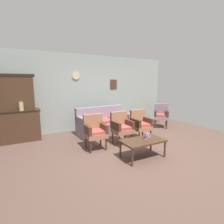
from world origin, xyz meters
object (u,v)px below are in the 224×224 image
armchair_row_middle (121,126)px  floor_vase_by_wall (157,114)px  wingback_chair_by_fireplace (161,114)px  armchair_near_couch_end (95,130)px  floral_couch (104,124)px  armchair_near_cabinet (140,123)px  book_stack_on_table (147,136)px  vase_on_cabinet (21,106)px  coffee_table (143,142)px  side_cabinet (20,125)px

armchair_row_middle → floor_vase_by_wall: bearing=28.7°
wingback_chair_by_fireplace → armchair_near_couch_end: bearing=-165.1°
floral_couch → armchair_row_middle: same height
armchair_near_couch_end → armchair_near_cabinet: (1.51, 0.05, 0.00)m
wingback_chair_by_fireplace → floor_vase_by_wall: 0.84m
floral_couch → armchair_near_cabinet: same height
armchair_near_couch_end → floor_vase_by_wall: size_ratio=1.19×
armchair_near_couch_end → book_stack_on_table: armchair_near_couch_end is taller
armchair_near_couch_end → armchair_row_middle: 0.81m
vase_on_cabinet → armchair_row_middle: 2.90m
armchair_near_couch_end → book_stack_on_table: bearing=-48.0°
coffee_table → book_stack_on_table: bearing=9.6°
side_cabinet → coffee_table: 3.63m
armchair_near_couch_end → coffee_table: bearing=-53.1°
side_cabinet → armchair_row_middle: (2.54, -1.61, 0.03)m
armchair_near_couch_end → book_stack_on_table: (0.90, -1.00, -0.01)m
armchair_near_couch_end → armchair_row_middle: same height
side_cabinet → floor_vase_by_wall: side_cabinet is taller
armchair_near_couch_end → coffee_table: size_ratio=0.90×
book_stack_on_table → armchair_near_couch_end: bearing=132.0°
armchair_row_middle → armchair_near_cabinet: size_ratio=1.00×
armchair_row_middle → floor_vase_by_wall: 3.15m
armchair_near_couch_end → wingback_chair_by_fireplace: (3.11, 0.83, 0.00)m
side_cabinet → floor_vase_by_wall: (5.30, -0.10, -0.09)m
side_cabinet → floral_couch: bearing=-12.1°
side_cabinet → vase_on_cabinet: size_ratio=4.56×
vase_on_cabinet → floral_couch: (2.42, -0.36, -0.73)m
wingback_chair_by_fireplace → floor_vase_by_wall: wingback_chair_by_fireplace is taller
coffee_table → floor_vase_by_wall: bearing=42.1°
vase_on_cabinet → floor_vase_by_wall: (5.22, 0.08, -0.68)m
armchair_near_couch_end → wingback_chair_by_fireplace: 3.22m
floor_vase_by_wall → coffee_table: bearing=-137.9°
vase_on_cabinet → wingback_chair_by_fireplace: 4.83m
armchair_near_cabinet → coffee_table: (-0.74, -1.06, -0.12)m
armchair_near_cabinet → floor_vase_by_wall: 2.54m
armchair_near_cabinet → floor_vase_by_wall: (2.07, 1.47, -0.12)m
coffee_table → armchair_near_couch_end: bearing=126.9°
armchair_row_middle → armchair_near_cabinet: (0.69, 0.03, 0.00)m
vase_on_cabinet → book_stack_on_table: bearing=-43.8°
armchair_row_middle → book_stack_on_table: (0.08, -1.01, -0.01)m
armchair_near_cabinet → book_stack_on_table: bearing=-120.3°
armchair_row_middle → wingback_chair_by_fireplace: 2.43m
armchair_row_middle → coffee_table: bearing=-92.7°
armchair_row_middle → armchair_near_cabinet: 0.69m
vase_on_cabinet → coffee_table: bearing=-45.6°
floral_couch → coffee_table: bearing=-90.3°
armchair_near_couch_end → floor_vase_by_wall: 3.88m
floral_couch → wingback_chair_by_fireplace: bearing=-6.3°
side_cabinet → book_stack_on_table: (2.63, -2.62, 0.02)m
armchair_near_cabinet → floor_vase_by_wall: size_ratio=1.19×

